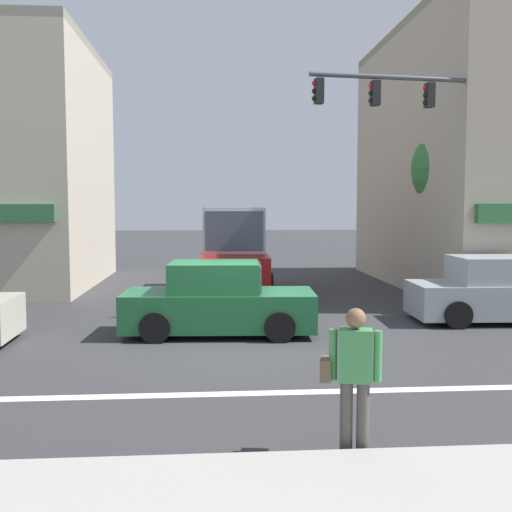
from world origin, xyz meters
The scene contains 8 objects.
ground_plane centered at (0.00, 0.00, 0.00)m, with size 120.00×120.00×0.00m, color #333335.
lane_marking_stripe centered at (0.00, -3.50, 0.00)m, with size 9.00×0.24×0.01m, color silver.
street_tree centered at (7.19, 5.92, 3.91)m, with size 2.89×2.89×5.39m.
traffic_light_mast centered at (5.39, 2.73, 4.30)m, with size 4.87×0.74×6.20m.
sedan_waiting_far centered at (6.41, 1.66, 0.71)m, with size 4.17×2.01×1.58m.
sedan_crossing_rightbound centered at (-0.31, 0.73, 0.71)m, with size 4.19×2.05×1.58m.
box_truck_parked_curbside centered at (0.29, 7.19, 1.25)m, with size 2.37×5.66×2.75m.
pedestrian_foreground_with_bag centered at (1.08, -5.85, 0.95)m, with size 0.67×0.41×1.67m.
Camera 1 is at (-0.47, -12.16, 2.76)m, focal length 42.00 mm.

